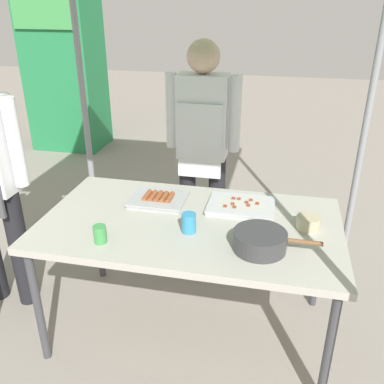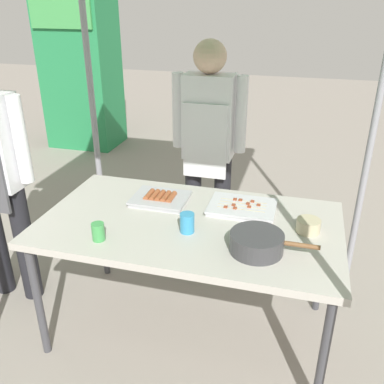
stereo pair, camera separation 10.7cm
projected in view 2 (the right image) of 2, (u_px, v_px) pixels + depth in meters
The scene contains 10 objects.
ground_plane at pixel (190, 328), 2.58m from camera, with size 18.00×18.00×0.00m, color gray.
stall_table at pixel (190, 229), 2.28m from camera, with size 1.60×0.90×0.75m.
tray_grilled_sausages at pixel (160, 199), 2.46m from camera, with size 0.32×0.26×0.05m.
tray_meat_skewers at pixel (242, 207), 2.37m from camera, with size 0.37×0.27×0.04m.
cooking_wok at pixel (257, 242), 1.97m from camera, with size 0.41×0.25×0.09m.
condiment_bowl at pixel (308, 226), 2.15m from camera, with size 0.12×0.12×0.07m, color #BFB28C.
drink_cup_near_edge at pixel (187, 223), 2.14m from camera, with size 0.07×0.07×0.10m, color #338CBF.
drink_cup_by_wok at pixel (98, 232), 2.07m from camera, with size 0.06×0.06×0.09m, color #3F994C.
vendor_woman at pixel (208, 138), 2.93m from camera, with size 0.52×0.23×1.60m.
neighbor_stall_left at pixel (81, 64), 5.34m from camera, with size 0.86×0.67×2.09m.
Camera 2 is at (0.54, -1.90, 1.85)m, focal length 39.36 mm.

